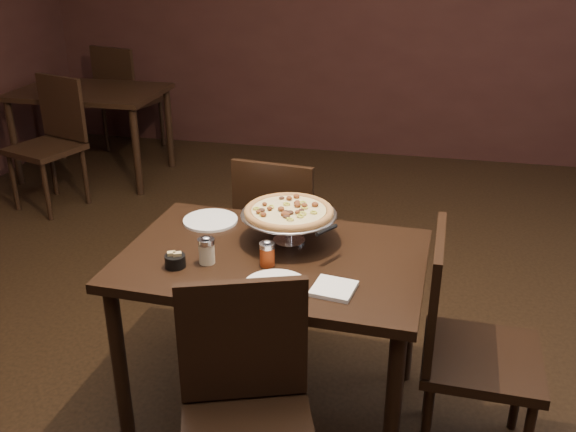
# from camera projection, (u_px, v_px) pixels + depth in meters

# --- Properties ---
(room) EXTENTS (6.04, 7.04, 2.84)m
(room) POSITION_uv_depth(u_px,v_px,m) (312.00, 83.00, 2.31)
(room) COLOR black
(room) RESTS_ON ground
(dining_table) EXTENTS (1.21, 0.84, 0.74)m
(dining_table) POSITION_uv_depth(u_px,v_px,m) (273.00, 277.00, 2.56)
(dining_table) COLOR black
(dining_table) RESTS_ON ground
(background_table) EXTENTS (1.17, 0.78, 0.73)m
(background_table) POSITION_uv_depth(u_px,v_px,m) (90.00, 101.00, 5.21)
(background_table) COLOR black
(background_table) RESTS_ON ground
(pizza_stand) EXTENTS (0.39, 0.39, 0.16)m
(pizza_stand) POSITION_uv_depth(u_px,v_px,m) (289.00, 212.00, 2.58)
(pizza_stand) COLOR silver
(pizza_stand) RESTS_ON dining_table
(parmesan_shaker) EXTENTS (0.07, 0.07, 0.11)m
(parmesan_shaker) POSITION_uv_depth(u_px,v_px,m) (207.00, 250.00, 2.44)
(parmesan_shaker) COLOR beige
(parmesan_shaker) RESTS_ON dining_table
(pepper_flake_shaker) EXTENTS (0.06, 0.06, 0.11)m
(pepper_flake_shaker) POSITION_uv_depth(u_px,v_px,m) (267.00, 254.00, 2.42)
(pepper_flake_shaker) COLOR #972C0D
(pepper_flake_shaker) RESTS_ON dining_table
(packet_caddy) EXTENTS (0.08, 0.08, 0.06)m
(packet_caddy) POSITION_uv_depth(u_px,v_px,m) (175.00, 261.00, 2.42)
(packet_caddy) COLOR black
(packet_caddy) RESTS_ON dining_table
(napkin_stack) EXTENTS (0.17, 0.17, 0.02)m
(napkin_stack) POSITION_uv_depth(u_px,v_px,m) (334.00, 289.00, 2.27)
(napkin_stack) COLOR white
(napkin_stack) RESTS_ON dining_table
(plate_left) EXTENTS (0.24, 0.24, 0.01)m
(plate_left) POSITION_uv_depth(u_px,v_px,m) (210.00, 220.00, 2.81)
(plate_left) COLOR white
(plate_left) RESTS_ON dining_table
(plate_near) EXTENTS (0.24, 0.24, 0.01)m
(plate_near) POSITION_uv_depth(u_px,v_px,m) (276.00, 286.00, 2.29)
(plate_near) COLOR white
(plate_near) RESTS_ON dining_table
(serving_spatula) EXTENTS (0.14, 0.14, 0.02)m
(serving_spatula) POSITION_uv_depth(u_px,v_px,m) (326.00, 230.00, 2.43)
(serving_spatula) COLOR silver
(serving_spatula) RESTS_ON pizza_stand
(chair_far) EXTENTS (0.46, 0.46, 0.89)m
(chair_far) POSITION_uv_depth(u_px,v_px,m) (280.00, 230.00, 3.32)
(chair_far) COLOR black
(chair_far) RESTS_ON ground
(chair_near) EXTENTS (0.54, 0.54, 0.91)m
(chair_near) POSITION_uv_depth(u_px,v_px,m) (247.00, 411.00, 2.05)
(chair_near) COLOR black
(chair_near) RESTS_ON ground
(chair_side) EXTENTS (0.45, 0.45, 0.93)m
(chair_side) POSITION_uv_depth(u_px,v_px,m) (463.00, 341.00, 2.38)
(chair_side) COLOR black
(chair_side) RESTS_ON ground
(bg_chair_far) EXTENTS (0.56, 0.56, 0.98)m
(bg_chair_far) POSITION_uv_depth(u_px,v_px,m) (125.00, 95.00, 5.85)
(bg_chair_far) COLOR black
(bg_chair_far) RESTS_ON ground
(bg_chair_near) EXTENTS (0.56, 0.56, 0.95)m
(bg_chair_near) POSITION_uv_depth(u_px,v_px,m) (52.00, 138.00, 4.69)
(bg_chair_near) COLOR black
(bg_chair_near) RESTS_ON ground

